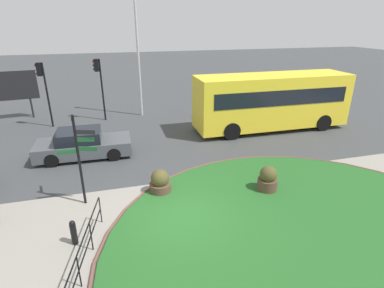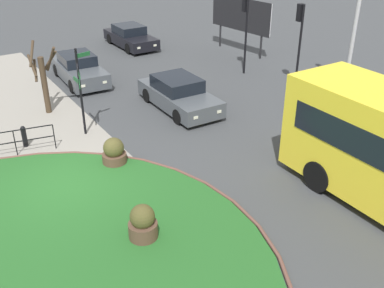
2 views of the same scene
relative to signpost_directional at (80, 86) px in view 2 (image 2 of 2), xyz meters
name	(u,v)px [view 2 (image 2 of 2)]	position (x,y,z in m)	size (l,w,h in m)	color
ground	(67,186)	(3.17, -1.84, -2.02)	(120.00, 120.00, 0.00)	#3D3F42
sidewalk_paving	(12,202)	(3.17, -3.55, -2.01)	(32.00, 8.57, 0.02)	gray
signpost_directional	(80,86)	(0.00, 0.00, 0.00)	(1.34, 0.80, 3.42)	black
bollard_foreground	(24,136)	(-0.24, -2.24, -1.59)	(0.18, 0.18, 0.84)	black
car_near_lane	(79,69)	(-6.02, 1.99, -1.38)	(4.61, 1.98, 1.39)	#474C51
car_far_lane	(179,94)	(-0.29, 4.43, -1.38)	(4.54, 1.99, 1.38)	#474C51
car_trailing	(130,37)	(-10.51, 7.03, -1.41)	(4.50, 1.88, 1.34)	black
traffic_light_near	(246,18)	(-2.60, 9.84, 0.88)	(0.49, 0.29, 3.97)	black
traffic_light_far	(300,28)	(0.65, 10.41, 0.92)	(0.49, 0.29, 4.02)	black
lamppost_tall	(360,0)	(3.31, 10.87, 2.54)	(0.32, 0.32, 8.53)	#B7B7BC
billboard_left	(241,15)	(-5.76, 12.06, 0.21)	(4.69, 0.71, 3.23)	black
planter_near_signpost	(114,153)	(2.76, 0.00, -1.57)	(0.83, 0.83, 1.00)	brown
planter_kerbside	(143,224)	(6.83, -0.99, -1.52)	(0.78, 0.78, 1.08)	brown
street_tree_bare	(44,78)	(-2.94, -0.56, -0.47)	(1.11, 1.22, 3.08)	#423323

